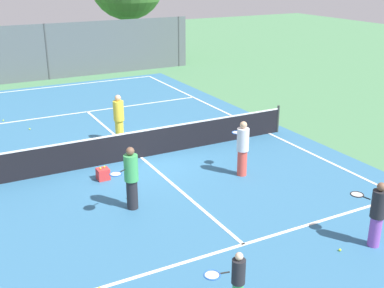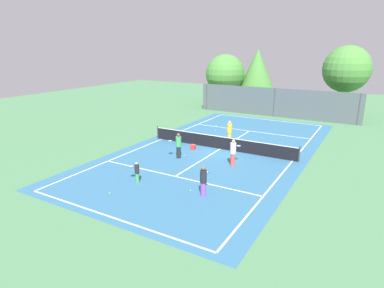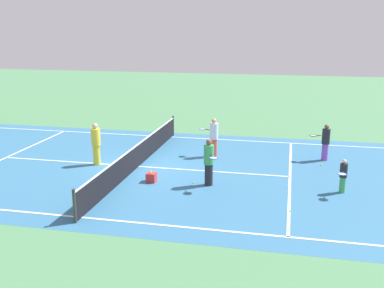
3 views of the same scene
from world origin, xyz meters
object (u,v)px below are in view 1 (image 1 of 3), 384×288
player_1 (237,280)px  player_2 (131,178)px  player_0 (119,118)px  tennis_ball_5 (128,198)px  tennis_ball_1 (30,129)px  player_4 (377,214)px  tennis_ball_4 (340,250)px  ball_crate (103,174)px  tennis_ball_0 (3,120)px  player_3 (243,148)px  tennis_ball_6 (99,288)px

player_1 → player_2: 4.88m
player_0 → tennis_ball_5: (-1.48, -4.64, -0.91)m
player_0 → tennis_ball_1: (-2.75, 3.12, -0.91)m
player_4 → tennis_ball_4: bearing=168.8°
tennis_ball_1 → tennis_ball_5: bearing=-80.7°
player_0 → ball_crate: bearing=-119.0°
tennis_ball_0 → tennis_ball_1: 1.91m
player_0 → tennis_ball_4: size_ratio=27.84×
player_2 → tennis_ball_1: size_ratio=27.30×
player_1 → tennis_ball_4: 3.37m
player_1 → player_0: bearing=82.5°
player_3 → ball_crate: player_3 is taller
tennis_ball_1 → tennis_ball_6: bearing=-93.8°
player_0 → tennis_ball_1: bearing=131.4°
tennis_ball_4 → tennis_ball_6: same height
player_2 → ball_crate: size_ratio=4.23×
tennis_ball_5 → tennis_ball_6: bearing=-119.1°
ball_crate → tennis_ball_0: size_ratio=6.45×
tennis_ball_0 → tennis_ball_1: bearing=-66.1°
player_4 → tennis_ball_6: size_ratio=25.05×
player_3 → player_4: (0.45, -4.99, -0.07)m
player_3 → tennis_ball_4: 4.91m
tennis_ball_4 → tennis_ball_6: 5.60m
tennis_ball_1 → tennis_ball_6: size_ratio=1.00×
player_1 → tennis_ball_0: bearing=98.3°
player_2 → tennis_ball_4: size_ratio=27.30×
player_2 → player_4: (4.39, -4.49, -0.07)m
tennis_ball_5 → player_3: bearing=-1.8°
player_3 → tennis_ball_6: player_3 is taller
player_3 → tennis_ball_4: player_3 is taller
tennis_ball_0 → tennis_ball_4: 15.44m
player_4 → tennis_ball_0: (-6.34, 14.61, -0.82)m
player_1 → tennis_ball_6: 2.91m
ball_crate → player_1: bearing=-87.3°
player_0 → tennis_ball_0: (-3.53, 4.86, -0.91)m
player_0 → player_1: bearing=-97.5°
player_2 → tennis_ball_6: bearing=-122.5°
player_1 → tennis_ball_4: (3.26, 0.55, -0.62)m
ball_crate → tennis_ball_4: 7.49m
player_1 → tennis_ball_1: 13.33m
player_1 → player_2: (-0.24, 4.87, 0.27)m
player_3 → player_4: size_ratio=1.09×
player_0 → tennis_ball_5: size_ratio=27.84×
tennis_ball_6 → player_2: bearing=57.5°
player_3 → tennis_ball_5: 3.94m
tennis_ball_5 → tennis_ball_1: bearing=99.3°
ball_crate → tennis_ball_0: ball_crate is taller
player_1 → player_2: player_2 is taller
player_0 → player_4: 10.15m
player_3 → ball_crate: 4.45m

